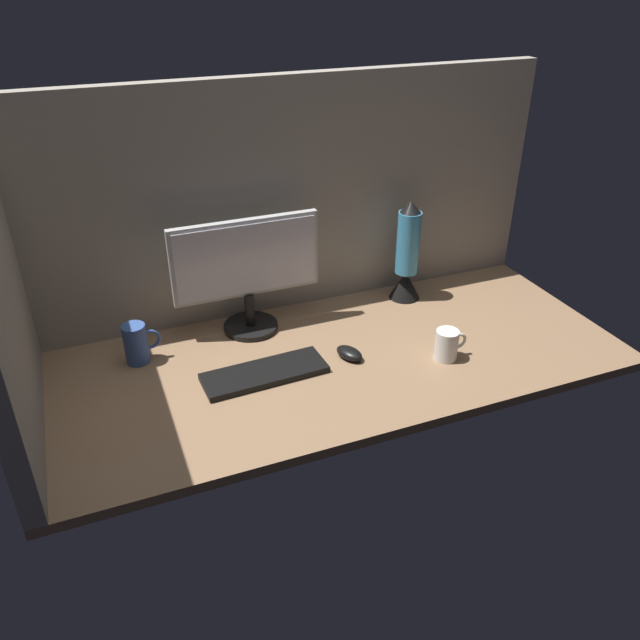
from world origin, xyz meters
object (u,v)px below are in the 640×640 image
(keyboard, at_px, (265,373))
(mouse, at_px, (349,353))
(monitor, at_px, (247,269))
(lava_lamp, at_px, (407,259))
(mug_ceramic_blue, at_px, (137,344))
(mug_ceramic_white, at_px, (447,345))

(keyboard, relative_size, mouse, 3.85)
(monitor, bearing_deg, mouse, -51.21)
(keyboard, bearing_deg, mouse, -3.53)
(mouse, height_order, lava_lamp, lava_lamp)
(mug_ceramic_blue, bearing_deg, mouse, -20.24)
(mouse, distance_m, lava_lamp, 0.48)
(monitor, distance_m, mug_ceramic_blue, 0.41)
(mug_ceramic_blue, xyz_separation_m, lava_lamp, (0.96, 0.07, 0.09))
(monitor, height_order, lava_lamp, monitor)
(mug_ceramic_blue, height_order, lava_lamp, lava_lamp)
(monitor, bearing_deg, keyboard, -98.01)
(monitor, bearing_deg, mug_ceramic_blue, -170.02)
(keyboard, relative_size, mug_ceramic_blue, 2.90)
(monitor, height_order, mug_ceramic_blue, monitor)
(mug_ceramic_white, height_order, mug_ceramic_blue, mug_ceramic_blue)
(keyboard, height_order, mouse, mouse)
(keyboard, bearing_deg, monitor, 79.48)
(lava_lamp, bearing_deg, mouse, -140.22)
(keyboard, xyz_separation_m, lava_lamp, (0.62, 0.29, 0.14))
(monitor, relative_size, mug_ceramic_blue, 3.76)
(keyboard, relative_size, mug_ceramic_white, 3.51)
(monitor, distance_m, mug_ceramic_white, 0.67)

